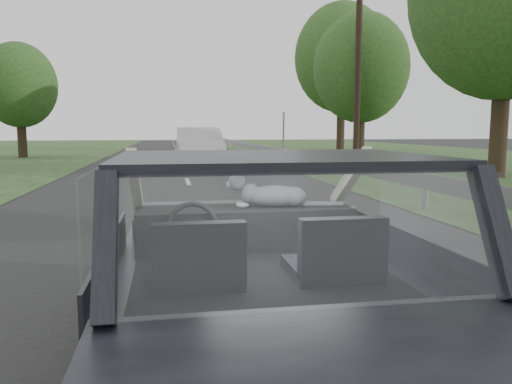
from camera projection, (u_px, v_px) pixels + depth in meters
name	position (u px, v px, depth m)	size (l,w,h in m)	color
ground	(260.00, 375.00, 3.22)	(140.00, 140.00, 0.00)	black
subject_car	(260.00, 266.00, 3.13)	(1.80, 4.00, 1.45)	black
dashboard	(245.00, 227.00, 3.73)	(1.58, 0.45, 0.30)	black
driver_seat	(198.00, 256.00, 2.76)	(0.50, 0.72, 0.42)	black
passenger_seat	(336.00, 250.00, 2.90)	(0.50, 0.72, 0.42)	black
steering_wheel	(193.00, 227.00, 3.36)	(0.36, 0.36, 0.04)	black
cat	(275.00, 195.00, 3.72)	(0.63, 0.19, 0.28)	gray
guardrail	(348.00, 166.00, 13.66)	(0.05, 90.00, 0.32)	gray
other_car	(199.00, 147.00, 20.42)	(1.98, 5.01, 1.65)	silver
highway_sign	(283.00, 134.00, 30.11)	(0.10, 1.03, 2.58)	#226D37
utility_pole	(358.00, 71.00, 20.74)	(0.26, 0.26, 7.98)	#392A21
tree_1	(505.00, 33.00, 15.74)	(6.04, 6.04, 9.15)	#233E1A
tree_2	(361.00, 90.00, 23.86)	(4.54, 4.54, 6.88)	#233E1A
tree_3	(342.00, 80.00, 34.91)	(6.61, 6.61, 10.01)	#233E1A
tree_6	(20.00, 102.00, 27.20)	(4.01, 4.01, 6.07)	#233E1A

